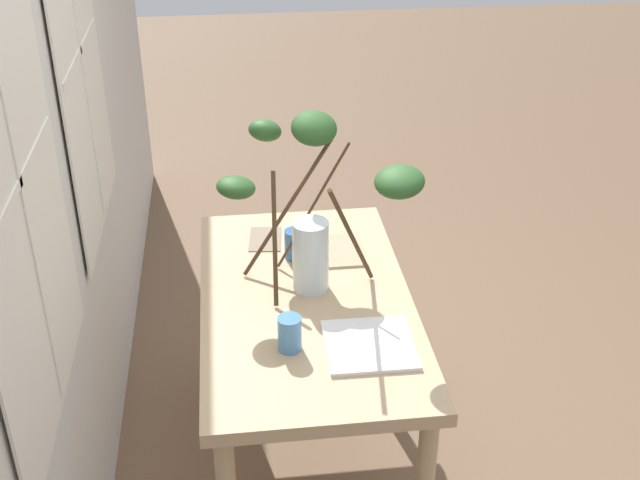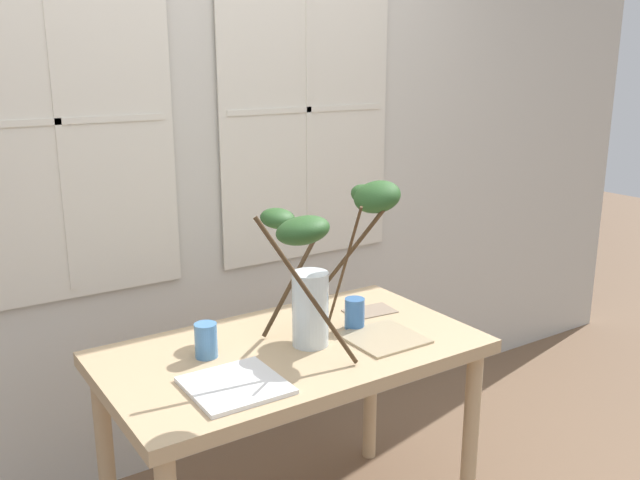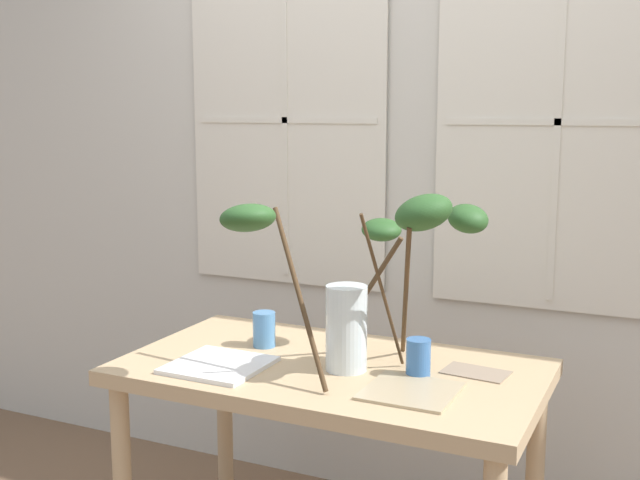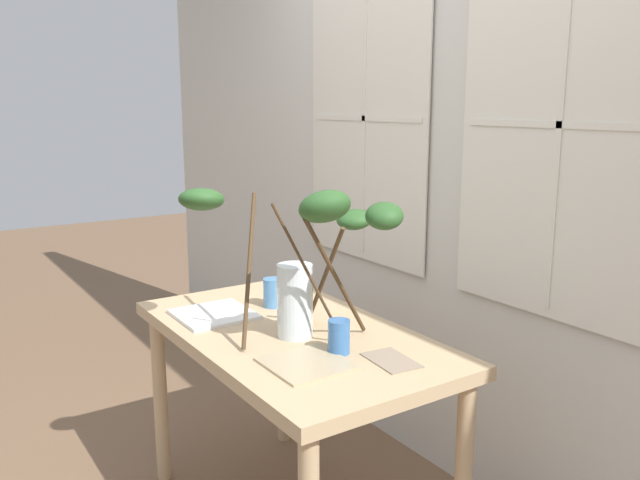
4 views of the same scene
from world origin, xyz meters
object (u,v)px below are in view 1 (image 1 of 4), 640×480
dining_table (306,321)px  vase_with_branches (312,201)px  plate_square_left (369,345)px  drinking_glass_blue_right (294,244)px  drinking_glass_blue_left (290,334)px  plate_square_right (331,251)px

dining_table → vase_with_branches: (0.11, -0.04, 0.41)m
vase_with_branches → plate_square_left: (-0.41, -0.13, -0.30)m
drinking_glass_blue_right → dining_table: bearing=-177.1°
plate_square_left → drinking_glass_blue_left: bearing=85.4°
vase_with_branches → plate_square_left: 0.53m
vase_with_branches → plate_square_right: vase_with_branches is taller
vase_with_branches → plate_square_right: (0.18, -0.09, -0.31)m
dining_table → plate_square_left: 0.36m
dining_table → drinking_glass_blue_right: size_ratio=11.36×
drinking_glass_blue_right → plate_square_right: (0.02, -0.14, -0.05)m
drinking_glass_blue_left → plate_square_left: (-0.02, -0.25, -0.05)m
vase_with_branches → drinking_glass_blue_right: vase_with_branches is taller
drinking_glass_blue_left → plate_square_left: size_ratio=0.42×
vase_with_branches → drinking_glass_blue_left: 0.48m
drinking_glass_blue_left → plate_square_left: drinking_glass_blue_left is taller
plate_square_right → plate_square_left: bearing=-176.0°
plate_square_left → plate_square_right: bearing=4.0°
plate_square_right → drinking_glass_blue_left: bearing=160.4°
vase_with_branches → drinking_glass_blue_right: bearing=17.4°
dining_table → vase_with_branches: size_ratio=1.80×
dining_table → plate_square_right: bearing=-22.8°
dining_table → drinking_glass_blue_right: (0.27, 0.01, 0.15)m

